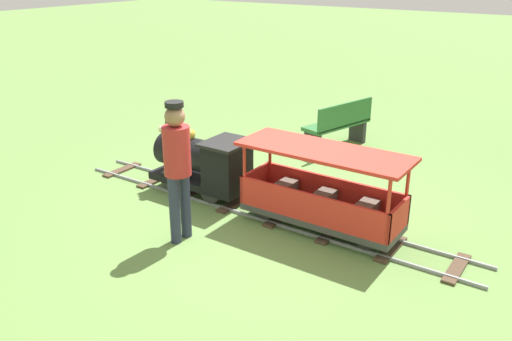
% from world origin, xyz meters
% --- Properties ---
extents(ground_plane, '(60.00, 60.00, 0.00)m').
position_xyz_m(ground_plane, '(0.00, 0.00, 0.00)').
color(ground_plane, '#608442').
extents(track, '(0.66, 5.70, 0.04)m').
position_xyz_m(track, '(0.00, 0.22, 0.02)').
color(track, gray).
rests_on(track, ground_plane).
extents(locomotive, '(0.62, 1.45, 0.97)m').
position_xyz_m(locomotive, '(0.00, 1.09, 0.49)').
color(locomotive, black).
rests_on(locomotive, ground_plane).
extents(passenger_car, '(0.72, 2.00, 0.97)m').
position_xyz_m(passenger_car, '(0.00, -0.68, 0.43)').
color(passenger_car, '#3F3F3F').
rests_on(passenger_car, ground_plane).
extents(conductor_person, '(0.30, 0.30, 1.62)m').
position_xyz_m(conductor_person, '(-1.10, 0.53, 0.96)').
color(conductor_person, '#282D47').
rests_on(conductor_person, ground_plane).
extents(park_bench, '(1.36, 0.73, 0.82)m').
position_xyz_m(park_bench, '(2.79, 0.46, 0.42)').
color(park_bench, '#2D6B33').
rests_on(park_bench, ground_plane).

